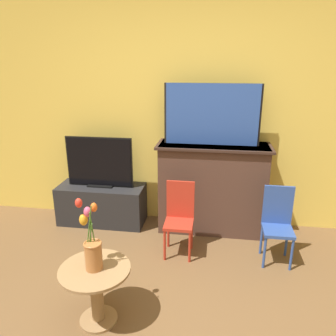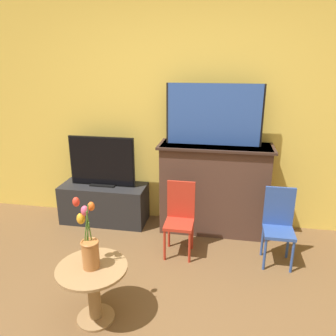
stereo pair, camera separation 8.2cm
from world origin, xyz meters
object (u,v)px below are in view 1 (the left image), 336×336
at_px(painting, 212,115).
at_px(chair_blue, 278,221).
at_px(vase_tulips, 92,246).
at_px(chair_red, 180,215).
at_px(tv_monitor, 99,163).

xyz_separation_m(painting, chair_blue, (0.65, -0.51, -0.89)).
distance_m(painting, chair_blue, 1.22).
bearing_deg(vase_tulips, chair_red, 63.87).
bearing_deg(painting, chair_red, -116.95).
bearing_deg(tv_monitor, vase_tulips, -72.36).
relative_size(painting, tv_monitor, 1.30).
distance_m(painting, chair_red, 1.06).
height_order(tv_monitor, chair_red, tv_monitor).
bearing_deg(chair_blue, chair_red, -179.45).
bearing_deg(chair_blue, painting, 142.14).
distance_m(chair_red, vase_tulips, 1.13).
bearing_deg(chair_blue, vase_tulips, -144.45).
bearing_deg(chair_red, painting, 63.05).
relative_size(tv_monitor, chair_red, 1.05).
distance_m(chair_blue, vase_tulips, 1.74).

